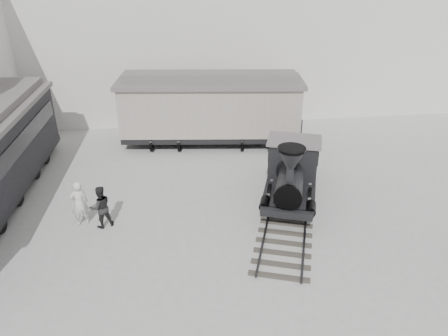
{
  "coord_description": "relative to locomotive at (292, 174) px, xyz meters",
  "views": [
    {
      "loc": [
        -2.45,
        -11.77,
        9.79
      ],
      "look_at": [
        -0.54,
        3.6,
        2.0
      ],
      "focal_mm": 35.0,
      "sensor_mm": 36.0,
      "label": 1
    }
  ],
  "objects": [
    {
      "name": "north_wall",
      "position": [
        -2.44,
        10.8,
        4.32
      ],
      "size": [
        34.0,
        2.51,
        11.0
      ],
      "color": "silver",
      "rests_on": "ground"
    },
    {
      "name": "visitor_a",
      "position": [
        -8.68,
        -0.85,
        -0.29
      ],
      "size": [
        0.81,
        0.68,
        1.89
      ],
      "primitive_type": "imported",
      "rotation": [
        0.0,
        0.0,
        3.52
      ],
      "color": "silver",
      "rests_on": "ground"
    },
    {
      "name": "boxcar",
      "position": [
        -2.83,
        6.58,
        0.87
      ],
      "size": [
        10.1,
        4.14,
        4.02
      ],
      "rotation": [
        0.0,
        0.0,
        -0.11
      ],
      "color": "black",
      "rests_on": "ground"
    },
    {
      "name": "locomotive",
      "position": [
        0.0,
        0.0,
        0.0
      ],
      "size": [
        5.01,
        9.65,
        3.35
      ],
      "rotation": [
        0.0,
        0.0,
        -0.33
      ],
      "color": "#393430",
      "rests_on": "ground"
    },
    {
      "name": "visitor_b",
      "position": [
        -7.85,
        -1.11,
        -0.36
      ],
      "size": [
        1.04,
        0.94,
        1.75
      ],
      "primitive_type": "imported",
      "rotation": [
        0.0,
        0.0,
        3.54
      ],
      "color": "black",
      "rests_on": "ground"
    },
    {
      "name": "ground",
      "position": [
        -2.44,
        -4.18,
        -1.24
      ],
      "size": [
        90.0,
        90.0,
        0.0
      ],
      "primitive_type": "plane",
      "color": "#9E9E9B"
    }
  ]
}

